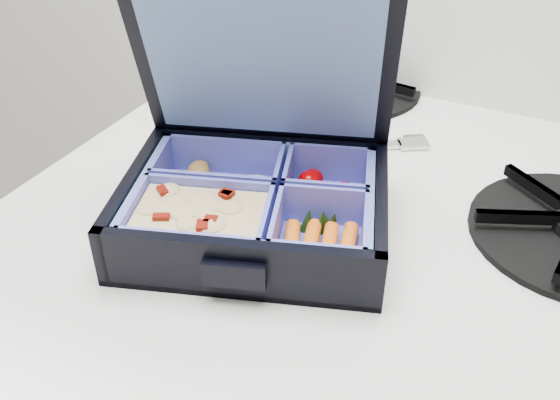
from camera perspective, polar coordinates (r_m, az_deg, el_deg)
The scene contains 3 objects.
bento_box at distance 0.50m, azimuth -2.30°, elevation -0.64°, with size 0.21×0.16×0.05m, color black, non-canonical shape.
burner_grate_rear at distance 0.76m, azimuth 6.33°, elevation 10.66°, with size 0.17×0.17×0.02m, color black.
fork at distance 0.63m, azimuth 4.54°, elevation 4.80°, with size 0.02×0.18×0.01m, color silver, non-canonical shape.
Camera 1 is at (0.11, 1.24, 1.26)m, focal length 40.00 mm.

